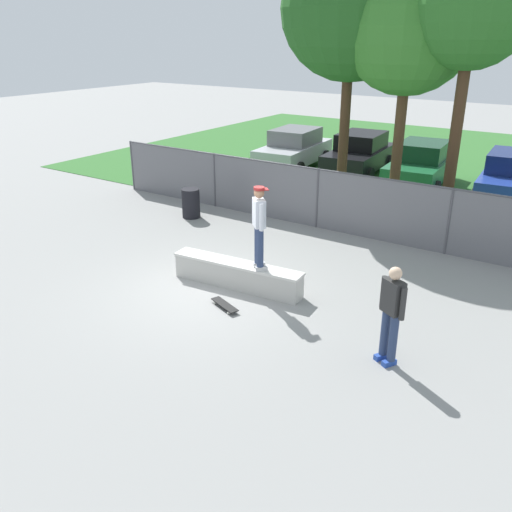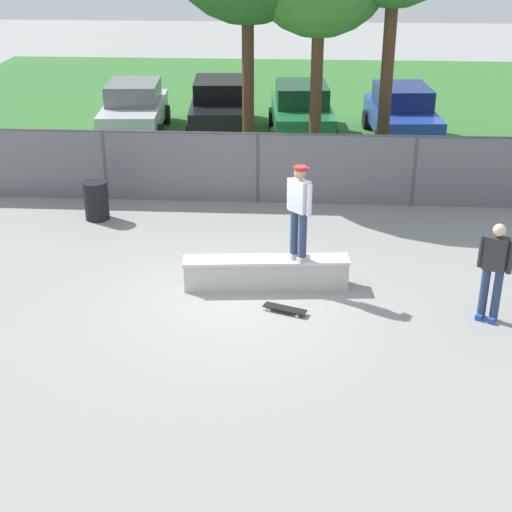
# 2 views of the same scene
# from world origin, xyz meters

# --- Properties ---
(ground_plane) EXTENTS (80.00, 80.00, 0.00)m
(ground_plane) POSITION_xyz_m (0.00, 0.00, 0.00)
(ground_plane) COLOR gray
(grass_strip) EXTENTS (27.21, 20.00, 0.02)m
(grass_strip) POSITION_xyz_m (0.00, 15.49, 0.01)
(grass_strip) COLOR #336B2D
(grass_strip) RESTS_ON ground
(concrete_ledge) EXTENTS (3.19, 0.76, 0.60)m
(concrete_ledge) POSITION_xyz_m (0.44, 0.55, 0.30)
(concrete_ledge) COLOR #B7B5AD
(concrete_ledge) RESTS_ON ground
(skateboarder) EXTENTS (0.46, 0.45, 1.84)m
(skateboarder) POSITION_xyz_m (1.05, 0.54, 1.63)
(skateboarder) COLOR beige
(skateboarder) RESTS_ON concrete_ledge
(skateboard) EXTENTS (0.82, 0.47, 0.09)m
(skateboard) POSITION_xyz_m (0.83, -0.45, 0.07)
(skateboard) COLOR black
(skateboard) RESTS_ON ground
(chainlink_fence) EXTENTS (15.28, 0.07, 1.78)m
(chainlink_fence) POSITION_xyz_m (0.00, 5.19, 0.97)
(chainlink_fence) COLOR #4C4C51
(chainlink_fence) RESTS_ON ground
(tree_near_left) EXTENTS (4.22, 4.22, 8.16)m
(tree_near_left) POSITION_xyz_m (-0.41, 7.65, 6.03)
(tree_near_left) COLOR #47301E
(tree_near_left) RESTS_ON ground
(tree_near_right) EXTENTS (3.82, 3.82, 7.47)m
(tree_near_right) POSITION_xyz_m (1.41, 7.64, 5.53)
(tree_near_right) COLOR #513823
(tree_near_right) RESTS_ON ground
(tree_mid) EXTENTS (3.18, 3.18, 7.60)m
(tree_mid) POSITION_xyz_m (3.19, 7.14, 5.96)
(tree_mid) COLOR #47301E
(tree_mid) RESTS_ON ground
(car_silver) EXTENTS (2.26, 4.33, 1.66)m
(car_silver) POSITION_xyz_m (-4.40, 11.39, 0.84)
(car_silver) COLOR #B7BABF
(car_silver) RESTS_ON ground
(car_black) EXTENTS (2.26, 4.33, 1.66)m
(car_black) POSITION_xyz_m (-1.68, 12.02, 0.84)
(car_black) COLOR black
(car_black) RESTS_ON ground
(car_green) EXTENTS (2.26, 4.33, 1.66)m
(car_green) POSITION_xyz_m (1.03, 11.44, 0.84)
(car_green) COLOR #1E6638
(car_green) RESTS_ON ground
(car_blue) EXTENTS (2.26, 4.33, 1.66)m
(car_blue) POSITION_xyz_m (4.20, 11.31, 0.84)
(car_blue) COLOR #233D9E
(car_blue) RESTS_ON ground
(bystander) EXTENTS (0.53, 0.41, 1.82)m
(bystander) POSITION_xyz_m (4.42, -0.48, 1.01)
(bystander) COLOR #2647A5
(bystander) RESTS_ON ground
(trash_bin) EXTENTS (0.56, 0.56, 0.91)m
(trash_bin) POSITION_xyz_m (-3.70, 3.84, 0.46)
(trash_bin) COLOR black
(trash_bin) RESTS_ON ground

